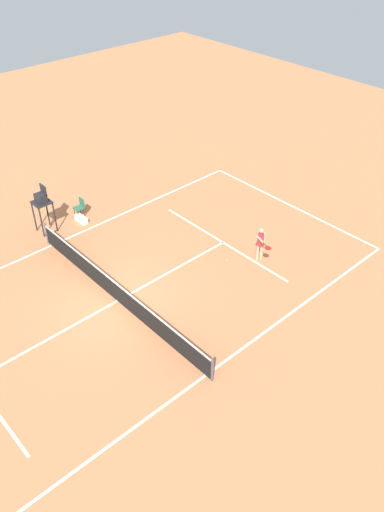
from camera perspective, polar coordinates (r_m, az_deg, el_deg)
The scene contains 8 objects.
ground_plane at distance 21.12m, azimuth -8.18°, elevation -4.90°, with size 60.00×60.00×0.00m, color #D37A4C.
court_lines at distance 21.11m, azimuth -8.19°, elevation -4.90°, with size 10.42×21.94×0.01m.
tennis_net at distance 20.79m, azimuth -8.30°, elevation -3.88°, with size 11.02×0.10×1.07m.
player_serving at distance 22.64m, azimuth 7.58°, elevation 1.55°, with size 1.16×0.90×1.62m.
tennis_ball at distance 22.95m, azimuth 3.85°, elevation -0.49°, with size 0.07×0.07×0.07m, color #CCE033.
umpire_chair at distance 24.99m, azimuth -16.20°, elevation 5.77°, with size 0.80×0.80×2.41m.
courtside_chair_mid at distance 26.29m, azimuth -12.24°, elevation 5.35°, with size 0.44×0.46×0.95m.
equipment_bag at distance 26.02m, azimuth -12.11°, elevation 4.00°, with size 0.76×0.32×0.30m, color white.
Camera 1 is at (-13.50, 8.26, 13.98)m, focal length 36.34 mm.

